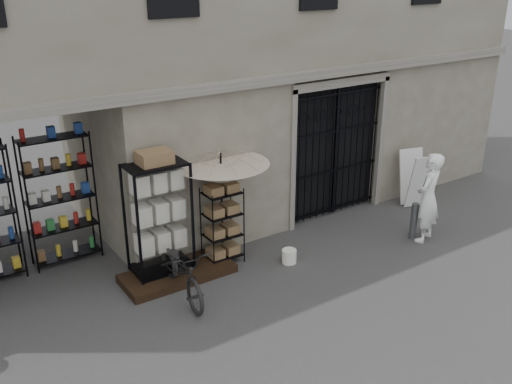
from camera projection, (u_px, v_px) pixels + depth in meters
ground at (335, 276)px, 10.35m from camera, size 80.00×80.00×0.00m
main_building at (218, 3)px, 11.75m from camera, size 14.00×4.00×9.00m
shop_recess at (28, 204)px, 9.62m from camera, size 3.00×1.70×3.00m
shop_shelving at (20, 208)px, 10.07m from camera, size 2.70×0.50×2.50m
iron_gate at (331, 149)px, 12.45m from camera, size 2.50×0.21×3.00m
step_platform at (178, 273)px, 10.27m from camera, size 2.00×0.90×0.15m
display_cabinet at (159, 224)px, 9.93m from camera, size 1.07×0.73×2.18m
wire_rack at (222, 226)px, 10.58m from camera, size 0.73×0.58×1.50m
market_umbrella at (221, 168)px, 10.32m from camera, size 1.65×1.68×2.53m
white_bucket at (289, 256)px, 10.75m from camera, size 0.36×0.36×0.27m
bicycle at (183, 295)px, 9.74m from camera, size 0.74×1.04×1.86m
steel_bollard at (414, 221)px, 11.62m from camera, size 0.17×0.17×0.77m
shopkeeper at (423, 239)px, 11.71m from camera, size 1.28×1.97×0.44m
easel_sign at (416, 179)px, 13.11m from camera, size 0.76×0.83×1.28m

